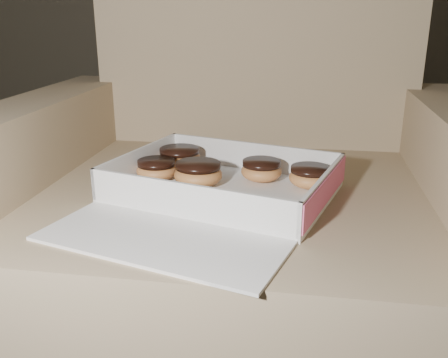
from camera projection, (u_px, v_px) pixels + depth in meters
name	position (u px, v px, depth m)	size (l,w,h in m)	color
armchair	(239.00, 234.00, 1.01)	(0.91, 0.77, 0.95)	#968360
bakery_box	(216.00, 195.00, 0.83)	(0.45, 0.50, 0.06)	white
donut_a	(261.00, 170.00, 0.91)	(0.07, 0.07, 0.04)	#C68445
donut_b	(157.00, 169.00, 0.91)	(0.07, 0.07, 0.04)	#C68445
donut_c	(310.00, 176.00, 0.87)	(0.07, 0.07, 0.04)	#C68445
donut_d	(180.00, 158.00, 0.97)	(0.08, 0.08, 0.04)	#C68445
donut_e	(198.00, 173.00, 0.88)	(0.09, 0.09, 0.04)	#C68445
crumb_a	(208.00, 199.00, 0.82)	(0.01, 0.01, 0.00)	black
crumb_b	(246.00, 216.00, 0.76)	(0.01, 0.01, 0.00)	black
crumb_c	(229.00, 203.00, 0.80)	(0.01, 0.01, 0.00)	black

